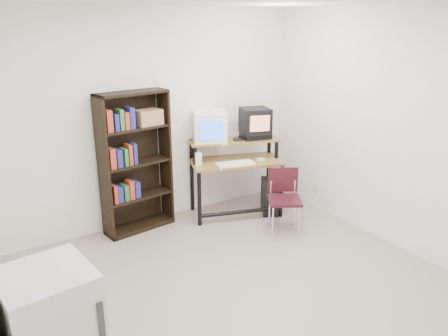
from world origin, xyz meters
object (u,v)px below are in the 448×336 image
bookshelf (135,161)px  crt_monitor (209,126)px  mini_fridge (53,335)px  school_chair (284,194)px  pc_tower (270,196)px  crt_tv (255,121)px  computer_desk (236,164)px

bookshelf → crt_monitor: bearing=-9.6°
crt_monitor → mini_fridge: 3.27m
crt_monitor → school_chair: size_ratio=0.71×
pc_tower → school_chair: 0.61m
mini_fridge → crt_tv: bearing=24.9°
computer_desk → pc_tower: 0.66m
crt_tv → bookshelf: 1.62m
crt_tv → pc_tower: crt_tv is taller
computer_desk → crt_tv: crt_tv is taller
pc_tower → bookshelf: bookshelf is taller
computer_desk → school_chair: (0.21, -0.72, -0.22)m
crt_monitor → pc_tower: size_ratio=1.20×
crt_tv → school_chair: size_ratio=0.57×
crt_tv → computer_desk: bearing=-163.4°
pc_tower → school_chair: bearing=-79.0°
crt_tv → mini_fridge: crt_tv is taller
bookshelf → mini_fridge: size_ratio=1.80×
mini_fridge → school_chair: bearing=14.4°
computer_desk → crt_monitor: 0.59m
bookshelf → mini_fridge: bearing=-131.4°
crt_tv → pc_tower: (0.12, -0.20, -1.00)m
computer_desk → bookshelf: (-1.26, 0.26, 0.19)m
crt_monitor → crt_tv: (0.55, -0.23, 0.05)m
crt_tv → school_chair: crt_tv is taller
crt_monitor → pc_tower: crt_monitor is taller
bookshelf → mini_fridge: 2.58m
computer_desk → mini_fridge: computer_desk is taller
crt_tv → bookshelf: bearing=-173.1°
bookshelf → mini_fridge: bookshelf is taller
crt_tv → bookshelf: size_ratio=0.26×
crt_tv → mini_fridge: size_ratio=0.46×
crt_monitor → mini_fridge: size_ratio=0.58×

